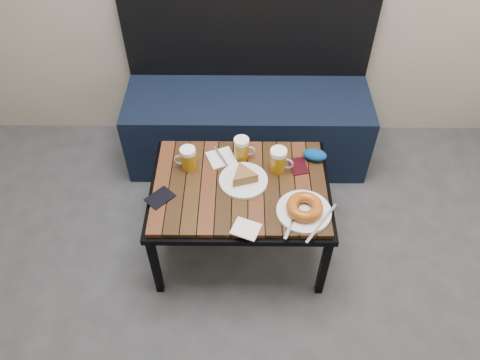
{
  "coord_description": "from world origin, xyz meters",
  "views": [
    {
      "loc": [
        -0.01,
        -0.4,
        2.08
      ],
      "look_at": [
        -0.02,
        1.05,
        0.5
      ],
      "focal_mm": 35.0,
      "sensor_mm": 36.0,
      "label": 1
    }
  ],
  "objects_px": {
    "passport_navy": "(160,198)",
    "passport_burgundy": "(298,166)",
    "cafe_table": "(240,190)",
    "beer_mug_centre": "(242,148)",
    "knit_pouch": "(315,155)",
    "bench": "(248,118)",
    "beer_mug_right": "(279,160)",
    "plate_bagel": "(304,209)",
    "plate_pie": "(243,178)",
    "beer_mug_left": "(188,158)"
  },
  "relations": [
    {
      "from": "beer_mug_left",
      "to": "passport_burgundy",
      "type": "xyz_separation_m",
      "value": [
        0.52,
        0.01,
        -0.06
      ]
    },
    {
      "from": "cafe_table",
      "to": "knit_pouch",
      "type": "xyz_separation_m",
      "value": [
        0.36,
        0.17,
        0.07
      ]
    },
    {
      "from": "bench",
      "to": "passport_navy",
      "type": "relative_size",
      "value": 11.71
    },
    {
      "from": "bench",
      "to": "cafe_table",
      "type": "xyz_separation_m",
      "value": [
        -0.04,
        -0.71,
        0.16
      ]
    },
    {
      "from": "beer_mug_left",
      "to": "knit_pouch",
      "type": "height_order",
      "value": "beer_mug_left"
    },
    {
      "from": "beer_mug_left",
      "to": "beer_mug_centre",
      "type": "xyz_separation_m",
      "value": [
        0.25,
        0.07,
        -0.0
      ]
    },
    {
      "from": "passport_burgundy",
      "to": "beer_mug_right",
      "type": "bearing_deg",
      "value": -179.35
    },
    {
      "from": "beer_mug_right",
      "to": "passport_navy",
      "type": "relative_size",
      "value": 1.05
    },
    {
      "from": "passport_navy",
      "to": "passport_burgundy",
      "type": "relative_size",
      "value": 1.07
    },
    {
      "from": "beer_mug_left",
      "to": "beer_mug_right",
      "type": "relative_size",
      "value": 0.94
    },
    {
      "from": "cafe_table",
      "to": "plate_bagel",
      "type": "distance_m",
      "value": 0.33
    },
    {
      "from": "knit_pouch",
      "to": "passport_navy",
      "type": "bearing_deg",
      "value": -160.18
    },
    {
      "from": "knit_pouch",
      "to": "bench",
      "type": "bearing_deg",
      "value": 120.77
    },
    {
      "from": "bench",
      "to": "beer_mug_left",
      "type": "distance_m",
      "value": 0.72
    },
    {
      "from": "bench",
      "to": "beer_mug_centre",
      "type": "distance_m",
      "value": 0.59
    },
    {
      "from": "beer_mug_right",
      "to": "plate_pie",
      "type": "bearing_deg",
      "value": -138.94
    },
    {
      "from": "plate_bagel",
      "to": "passport_burgundy",
      "type": "distance_m",
      "value": 0.28
    },
    {
      "from": "passport_navy",
      "to": "bench",
      "type": "bearing_deg",
      "value": 107.19
    },
    {
      "from": "cafe_table",
      "to": "beer_mug_right",
      "type": "relative_size",
      "value": 6.68
    },
    {
      "from": "plate_bagel",
      "to": "cafe_table",
      "type": "bearing_deg",
      "value": 149.13
    },
    {
      "from": "beer_mug_centre",
      "to": "plate_bagel",
      "type": "bearing_deg",
      "value": -43.03
    },
    {
      "from": "bench",
      "to": "beer_mug_right",
      "type": "height_order",
      "value": "bench"
    },
    {
      "from": "cafe_table",
      "to": "knit_pouch",
      "type": "distance_m",
      "value": 0.4
    },
    {
      "from": "bench",
      "to": "passport_burgundy",
      "type": "relative_size",
      "value": 12.52
    },
    {
      "from": "bench",
      "to": "knit_pouch",
      "type": "xyz_separation_m",
      "value": [
        0.32,
        -0.54,
        0.22
      ]
    },
    {
      "from": "beer_mug_right",
      "to": "bench",
      "type": "bearing_deg",
      "value": 118.13
    },
    {
      "from": "passport_burgundy",
      "to": "knit_pouch",
      "type": "height_order",
      "value": "knit_pouch"
    },
    {
      "from": "plate_pie",
      "to": "knit_pouch",
      "type": "height_order",
      "value": "plate_pie"
    },
    {
      "from": "knit_pouch",
      "to": "plate_bagel",
      "type": "bearing_deg",
      "value": -103.23
    },
    {
      "from": "beer_mug_centre",
      "to": "knit_pouch",
      "type": "bearing_deg",
      "value": 7.48
    },
    {
      "from": "beer_mug_centre",
      "to": "beer_mug_right",
      "type": "xyz_separation_m",
      "value": [
        0.17,
        -0.08,
        0.0
      ]
    },
    {
      "from": "plate_pie",
      "to": "passport_burgundy",
      "type": "relative_size",
      "value": 2.02
    },
    {
      "from": "plate_pie",
      "to": "knit_pouch",
      "type": "distance_m",
      "value": 0.38
    },
    {
      "from": "passport_burgundy",
      "to": "knit_pouch",
      "type": "distance_m",
      "value": 0.1
    },
    {
      "from": "beer_mug_centre",
      "to": "passport_navy",
      "type": "bearing_deg",
      "value": -135.28
    },
    {
      "from": "plate_bagel",
      "to": "beer_mug_centre",
      "type": "bearing_deg",
      "value": 128.27
    },
    {
      "from": "beer_mug_centre",
      "to": "plate_bagel",
      "type": "relative_size",
      "value": 0.39
    },
    {
      "from": "bench",
      "to": "knit_pouch",
      "type": "bearing_deg",
      "value": -59.23
    },
    {
      "from": "cafe_table",
      "to": "passport_navy",
      "type": "xyz_separation_m",
      "value": [
        -0.36,
        -0.09,
        0.05
      ]
    },
    {
      "from": "bench",
      "to": "cafe_table",
      "type": "height_order",
      "value": "bench"
    },
    {
      "from": "beer_mug_right",
      "to": "knit_pouch",
      "type": "relative_size",
      "value": 1.08
    },
    {
      "from": "beer_mug_centre",
      "to": "knit_pouch",
      "type": "xyz_separation_m",
      "value": [
        0.35,
        -0.01,
        -0.03
      ]
    },
    {
      "from": "plate_bagel",
      "to": "beer_mug_left",
      "type": "bearing_deg",
      "value": 152.39
    },
    {
      "from": "beer_mug_centre",
      "to": "knit_pouch",
      "type": "distance_m",
      "value": 0.35
    },
    {
      "from": "bench",
      "to": "beer_mug_centre",
      "type": "xyz_separation_m",
      "value": [
        -0.03,
        -0.53,
        0.26
      ]
    },
    {
      "from": "plate_bagel",
      "to": "passport_navy",
      "type": "height_order",
      "value": "plate_bagel"
    },
    {
      "from": "bench",
      "to": "plate_bagel",
      "type": "relative_size",
      "value": 4.74
    },
    {
      "from": "bench",
      "to": "plate_pie",
      "type": "height_order",
      "value": "bench"
    },
    {
      "from": "bench",
      "to": "beer_mug_centre",
      "type": "bearing_deg",
      "value": -93.35
    },
    {
      "from": "bench",
      "to": "beer_mug_left",
      "type": "xyz_separation_m",
      "value": [
        -0.28,
        -0.6,
        0.26
      ]
    }
  ]
}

